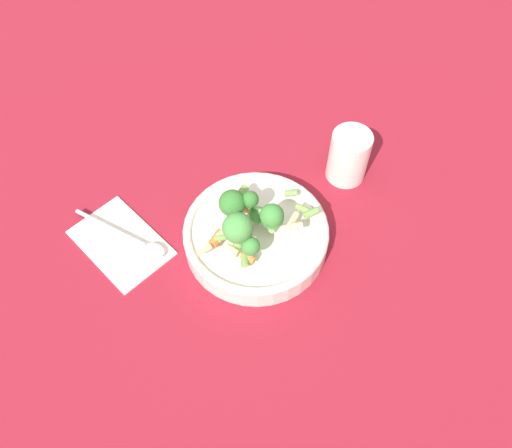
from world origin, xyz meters
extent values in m
plane|color=maroon|center=(0.00, 0.00, 0.00)|extent=(3.00, 3.00, 0.00)
cylinder|color=silver|center=(0.00, 0.00, 0.02)|extent=(0.23, 0.23, 0.04)
torus|color=silver|center=(0.00, 0.00, 0.04)|extent=(0.23, 0.23, 0.01)
cylinder|color=#8CB766|center=(-0.01, 0.01, 0.05)|extent=(0.01, 0.01, 0.01)
sphere|color=#3D8438|center=(-0.01, 0.01, 0.06)|extent=(0.03, 0.03, 0.03)
cylinder|color=#8CB766|center=(0.02, 0.02, 0.05)|extent=(0.01, 0.01, 0.02)
sphere|color=#479342|center=(0.02, 0.02, 0.08)|extent=(0.03, 0.03, 0.03)
cylinder|color=#8CB766|center=(0.02, 0.02, 0.06)|extent=(0.01, 0.01, 0.02)
sphere|color=#3D8438|center=(0.02, 0.02, 0.09)|extent=(0.04, 0.04, 0.04)
cylinder|color=#8CB766|center=(-0.03, -0.03, 0.06)|extent=(0.01, 0.01, 0.01)
sphere|color=#33722D|center=(-0.03, -0.03, 0.09)|extent=(0.04, 0.04, 0.04)
cylinder|color=#8CB766|center=(0.05, -0.03, 0.06)|extent=(0.01, 0.01, 0.01)
sphere|color=#3D8438|center=(0.05, -0.03, 0.08)|extent=(0.03, 0.03, 0.03)
cylinder|color=#8CB766|center=(-0.02, 0.00, 0.07)|extent=(0.01, 0.01, 0.01)
sphere|color=#33722D|center=(-0.02, 0.00, 0.09)|extent=(0.03, 0.03, 0.03)
cylinder|color=#8CB766|center=(0.02, -0.04, 0.07)|extent=(0.02, 0.02, 0.02)
sphere|color=#479342|center=(0.02, -0.04, 0.10)|extent=(0.05, 0.05, 0.05)
cylinder|color=beige|center=(0.00, -0.06, 0.06)|extent=(0.02, 0.03, 0.01)
cylinder|color=#729E4C|center=(0.02, 0.08, 0.06)|extent=(0.01, 0.02, 0.01)
cylinder|color=beige|center=(0.00, 0.01, 0.07)|extent=(0.02, 0.02, 0.01)
cylinder|color=beige|center=(0.04, 0.05, 0.06)|extent=(0.02, 0.02, 0.01)
cylinder|color=#729E4C|center=(0.05, -0.04, 0.05)|extent=(0.03, 0.02, 0.01)
cylinder|color=#729E4C|center=(0.01, -0.06, 0.06)|extent=(0.02, 0.03, 0.01)
cylinder|color=orange|center=(0.05, -0.04, 0.05)|extent=(0.02, 0.02, 0.01)
cylinder|color=orange|center=(-0.03, 0.00, 0.05)|extent=(0.03, 0.02, 0.01)
cylinder|color=beige|center=(0.03, -0.05, 0.06)|extent=(0.02, 0.02, 0.01)
cylinder|color=#729E4C|center=(-0.06, 0.00, 0.06)|extent=(0.03, 0.03, 0.01)
cylinder|color=#729E4C|center=(-0.03, 0.07, 0.06)|extent=(0.02, 0.02, 0.01)
cylinder|color=#729E4C|center=(0.01, 0.08, 0.06)|extent=(0.03, 0.02, 0.01)
cylinder|color=beige|center=(0.00, 0.02, 0.07)|extent=(0.02, 0.02, 0.01)
cylinder|color=beige|center=(0.02, 0.05, 0.06)|extent=(0.03, 0.03, 0.01)
cylinder|color=beige|center=(0.01, -0.09, 0.06)|extent=(0.01, 0.02, 0.01)
cylinder|color=beige|center=(-0.03, 0.01, 0.06)|extent=(0.03, 0.01, 0.01)
cylinder|color=orange|center=(0.00, -0.07, 0.05)|extent=(0.03, 0.03, 0.01)
cylinder|color=silver|center=(-0.07, 0.20, 0.05)|extent=(0.07, 0.07, 0.09)
torus|color=silver|center=(-0.07, 0.20, 0.09)|extent=(0.07, 0.07, 0.01)
cube|color=white|center=(-0.09, -0.20, 0.00)|extent=(0.19, 0.16, 0.01)
cylinder|color=silver|center=(-0.12, -0.21, 0.01)|extent=(0.12, 0.09, 0.01)
ellipsoid|color=silver|center=(-0.05, -0.16, 0.01)|extent=(0.04, 0.04, 0.01)
camera|label=1|loc=(0.39, -0.18, 0.69)|focal=35.00mm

